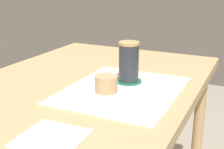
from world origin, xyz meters
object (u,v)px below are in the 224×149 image
object	(u,v)px
pastry	(106,84)
coffee_mug	(129,61)
dining_table	(89,100)
pastry_plate	(106,93)

from	to	relation	value
pastry	coffee_mug	xyz separation A→B (m)	(0.15, -0.01, 0.04)
dining_table	coffee_mug	bearing A→B (deg)	-79.69
pastry_plate	coffee_mug	xyz separation A→B (m)	(0.15, -0.01, 0.07)
pastry	pastry_plate	bearing A→B (deg)	0.00
pastry	coffee_mug	world-z (taller)	coffee_mug
dining_table	coffee_mug	world-z (taller)	coffee_mug
pastry_plate	coffee_mug	distance (m)	0.17
dining_table	pastry	world-z (taller)	pastry
dining_table	pastry	bearing A→B (deg)	-132.89
dining_table	coffee_mug	size ratio (longest dim) A/B	7.59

